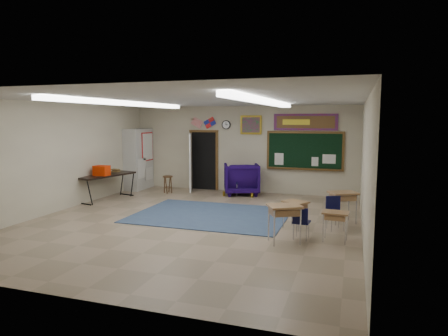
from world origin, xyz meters
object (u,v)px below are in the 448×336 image
(student_desk_front_left, at_px, (295,213))
(wooden_stool, at_px, (168,184))
(student_desk_front_right, at_px, (343,206))
(folding_table, at_px, (107,186))
(wingback_armchair, at_px, (242,179))

(student_desk_front_left, xyz_separation_m, wooden_stool, (-4.84, 3.18, -0.05))
(student_desk_front_right, relative_size, wooden_stool, 1.33)
(student_desk_front_right, distance_m, folding_table, 7.23)
(student_desk_front_left, relative_size, wooden_stool, 1.13)
(wingback_armchair, distance_m, student_desk_front_right, 4.44)
(wooden_stool, bearing_deg, student_desk_front_left, -33.33)
(wingback_armchair, height_order, wooden_stool, wingback_armchair)
(wooden_stool, bearing_deg, student_desk_front_right, -21.44)
(wingback_armchair, relative_size, student_desk_front_left, 1.74)
(folding_table, bearing_deg, student_desk_front_right, 8.42)
(student_desk_front_right, height_order, wooden_stool, student_desk_front_right)
(wingback_armchair, xyz_separation_m, folding_table, (-3.81, -2.23, -0.09))
(wingback_armchair, relative_size, wooden_stool, 1.96)
(student_desk_front_left, distance_m, wooden_stool, 5.79)
(student_desk_front_left, height_order, wooden_stool, student_desk_front_left)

